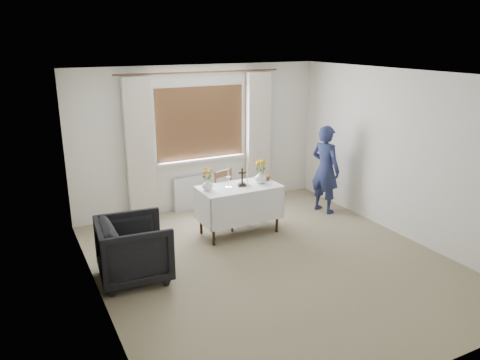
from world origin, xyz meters
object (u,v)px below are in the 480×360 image
(wooden_chair, at_px, (231,199))
(flower_vase_right, at_px, (260,177))
(altar_table, at_px, (239,210))
(person, at_px, (325,169))
(flower_vase_left, at_px, (208,184))
(armchair, at_px, (134,249))
(wooden_cross, at_px, (242,177))

(wooden_chair, height_order, flower_vase_right, flower_vase_right)
(flower_vase_right, bearing_deg, wooden_chair, 136.86)
(altar_table, relative_size, person, 0.81)
(wooden_chair, xyz_separation_m, flower_vase_left, (-0.52, -0.27, 0.40))
(wooden_chair, bearing_deg, person, -25.96)
(armchair, distance_m, person, 3.69)
(wooden_cross, bearing_deg, altar_table, -164.60)
(armchair, bearing_deg, altar_table, -64.66)
(altar_table, relative_size, flower_vase_left, 7.11)
(altar_table, bearing_deg, armchair, -159.45)
(wooden_chair, distance_m, flower_vase_right, 0.62)
(person, distance_m, flower_vase_right, 1.40)
(flower_vase_left, bearing_deg, person, 3.31)
(wooden_cross, bearing_deg, flower_vase_right, 16.70)
(person, height_order, flower_vase_left, person)
(armchair, height_order, flower_vase_right, flower_vase_right)
(armchair, xyz_separation_m, flower_vase_left, (1.32, 0.74, 0.45))
(altar_table, bearing_deg, wooden_chair, 85.33)
(armchair, relative_size, flower_vase_right, 4.47)
(flower_vase_right, bearing_deg, armchair, -162.65)
(flower_vase_left, relative_size, flower_vase_right, 0.90)
(wooden_cross, bearing_deg, wooden_chair, 110.47)
(altar_table, height_order, wooden_chair, wooden_chair)
(wooden_chair, relative_size, armchair, 1.04)
(armchair, bearing_deg, person, -71.59)
(altar_table, xyz_separation_m, armchair, (-1.82, -0.68, 0.02))
(flower_vase_left, bearing_deg, armchair, -150.91)
(person, bearing_deg, wooden_chair, 69.72)
(wooden_chair, bearing_deg, flower_vase_left, -173.89)
(person, bearing_deg, flower_vase_left, 77.69)
(altar_table, distance_m, armchair, 1.94)
(wooden_chair, distance_m, person, 1.76)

